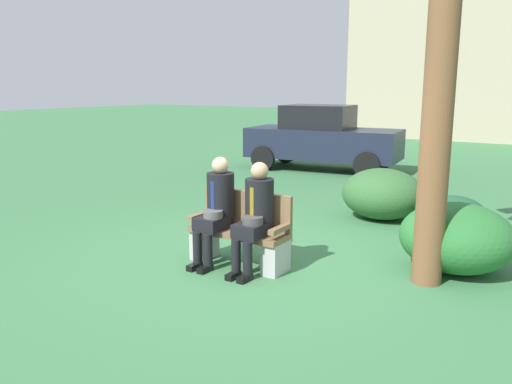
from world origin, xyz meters
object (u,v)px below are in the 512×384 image
shrub_far_lawn (454,215)px  building_backdrop (500,22)px  shrub_near_bench (456,238)px  seated_man_right (255,212)px  shrub_mid_lawn (383,194)px  park_bench (241,233)px  parked_car_near (322,138)px  seated_man_left (216,205)px

shrub_far_lawn → building_backdrop: bearing=96.9°
shrub_near_bench → seated_man_right: bearing=-147.6°
building_backdrop → shrub_mid_lawn: bearing=-87.0°
park_bench → shrub_far_lawn: park_bench is taller
parked_car_near → shrub_near_bench: bearing=-52.7°
building_backdrop → seated_man_left: bearing=-90.3°
building_backdrop → shrub_far_lawn: bearing=-83.1°
shrub_near_bench → parked_car_near: 7.63m
park_bench → parked_car_near: bearing=107.8°
seated_man_left → parked_car_near: size_ratio=0.33×
building_backdrop → shrub_near_bench: bearing=-82.6°
parked_car_near → building_backdrop: size_ratio=0.36×
shrub_mid_lawn → seated_man_right: bearing=-97.8°
parked_car_near → seated_man_left: bearing=-74.4°
shrub_far_lawn → building_backdrop: building_backdrop is taller
seated_man_right → shrub_near_bench: (2.01, 1.27, -0.31)m
shrub_near_bench → shrub_mid_lawn: shrub_mid_lawn is taller
park_bench → seated_man_right: bearing=-22.7°
shrub_mid_lawn → building_backdrop: 17.78m
seated_man_right → building_backdrop: (-0.47, 20.43, 4.12)m
park_bench → shrub_mid_lawn: (0.73, 3.10, 0.03)m
seated_man_right → building_backdrop: 20.84m
shrub_near_bench → building_backdrop: size_ratio=0.12×
shrub_mid_lawn → building_backdrop: (-0.91, 17.20, 4.42)m
shrub_far_lawn → park_bench: bearing=-124.7°
park_bench → building_backdrop: building_backdrop is taller
shrub_near_bench → building_backdrop: bearing=97.4°
shrub_mid_lawn → shrub_far_lawn: bearing=-14.0°
seated_man_right → shrub_near_bench: seated_man_right is taller
park_bench → shrub_near_bench: bearing=26.6°
shrub_far_lawn → shrub_mid_lawn: bearing=166.0°
park_bench → parked_car_near: parked_car_near is taller
seated_man_left → parked_car_near: parked_car_near is taller
park_bench → shrub_far_lawn: size_ratio=1.37×
shrub_far_lawn → parked_car_near: (-4.26, 4.41, 0.55)m
seated_man_right → shrub_mid_lawn: (0.44, 3.23, -0.30)m
park_bench → parked_car_near: 7.59m
seated_man_left → shrub_near_bench: (2.57, 1.27, -0.32)m
seated_man_right → parked_car_near: size_ratio=0.32×
shrub_mid_lawn → parked_car_near: (-3.05, 4.11, 0.42)m
seated_man_right → shrub_mid_lawn: 3.27m
seated_man_right → shrub_near_bench: bearing=32.4°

